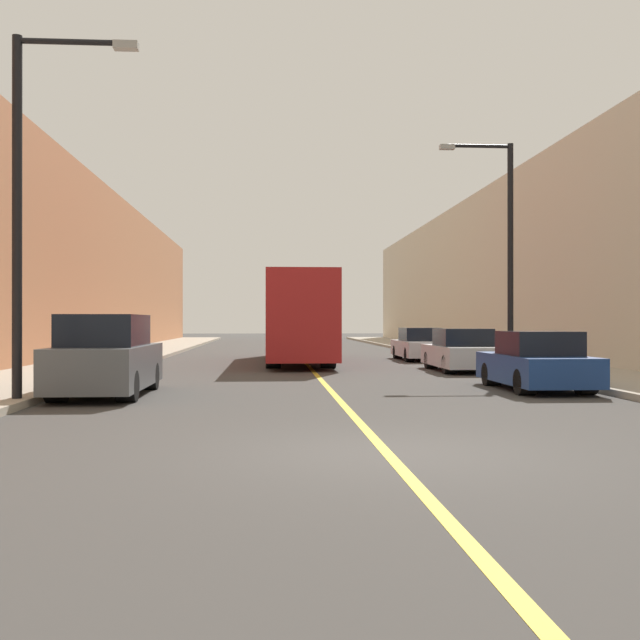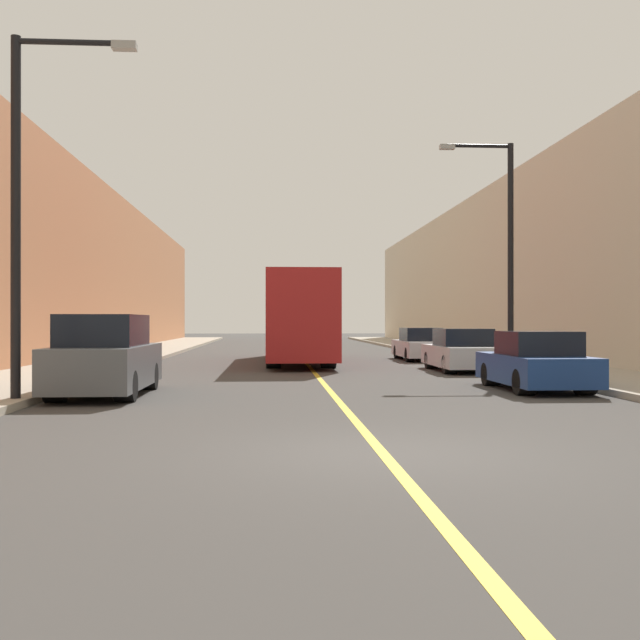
% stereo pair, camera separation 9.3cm
% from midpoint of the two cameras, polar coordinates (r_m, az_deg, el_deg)
% --- Properties ---
extents(ground_plane, '(200.00, 200.00, 0.00)m').
position_cam_midpoint_polar(ground_plane, '(9.94, 5.08, -10.09)').
color(ground_plane, '#3F3D3A').
extents(sidewalk_left, '(3.77, 72.00, 0.16)m').
position_cam_midpoint_polar(sidewalk_left, '(40.28, -13.38, -2.46)').
color(sidewalk_left, '#A89E8C').
rests_on(sidewalk_left, ground).
extents(sidewalk_right, '(3.77, 72.00, 0.16)m').
position_cam_midpoint_polar(sidewalk_right, '(40.89, 10.07, -2.43)').
color(sidewalk_right, '#A89E8C').
rests_on(sidewalk_right, ground).
extents(building_row_left, '(4.00, 72.00, 9.01)m').
position_cam_midpoint_polar(building_row_left, '(41.17, -18.73, 3.76)').
color(building_row_left, '#B2724C').
rests_on(building_row_left, ground).
extents(building_row_right, '(4.00, 72.00, 9.02)m').
position_cam_midpoint_polar(building_row_right, '(42.05, 15.23, 3.68)').
color(building_row_right, beige).
rests_on(building_row_right, ground).
extents(road_center_line, '(0.16, 72.00, 0.01)m').
position_cam_midpoint_polar(road_center_line, '(39.74, -1.57, -2.61)').
color(road_center_line, gold).
rests_on(road_center_line, ground).
extents(bus, '(2.57, 12.75, 3.57)m').
position_cam_midpoint_polar(bus, '(31.57, -1.66, 0.21)').
color(bus, '#AD1E1E').
rests_on(bus, ground).
extents(parked_suv_left, '(1.88, 4.77, 1.88)m').
position_cam_midpoint_polar(parked_suv_left, '(18.05, -15.89, -2.82)').
color(parked_suv_left, '#51565B').
rests_on(parked_suv_left, ground).
extents(car_right_near, '(1.86, 4.25, 1.48)m').
position_cam_midpoint_polar(car_right_near, '(19.57, 16.25, -3.21)').
color(car_right_near, navy).
rests_on(car_right_near, ground).
extents(car_right_mid, '(1.90, 4.53, 1.48)m').
position_cam_midpoint_polar(car_right_mid, '(26.43, 10.83, -2.40)').
color(car_right_mid, silver).
rests_on(car_right_mid, ground).
extents(car_right_far, '(1.76, 4.65, 1.45)m').
position_cam_midpoint_polar(car_right_far, '(33.61, 7.68, -1.94)').
color(car_right_far, silver).
rests_on(car_right_far, ground).
extents(street_lamp_left, '(2.53, 0.24, 7.39)m').
position_cam_midpoint_polar(street_lamp_left, '(16.58, -21.29, 9.10)').
color(street_lamp_left, black).
rests_on(street_lamp_left, sidewalk_left).
extents(street_lamp_right, '(2.53, 0.24, 7.62)m').
position_cam_midpoint_polar(street_lamp_right, '(26.27, 13.97, 5.93)').
color(street_lamp_right, black).
rests_on(street_lamp_right, sidewalk_right).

